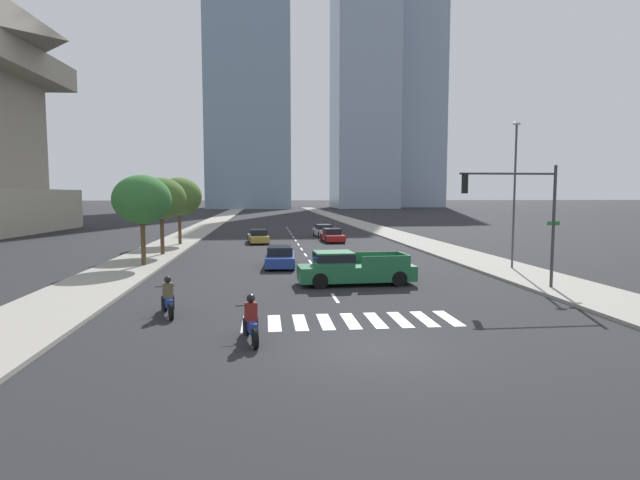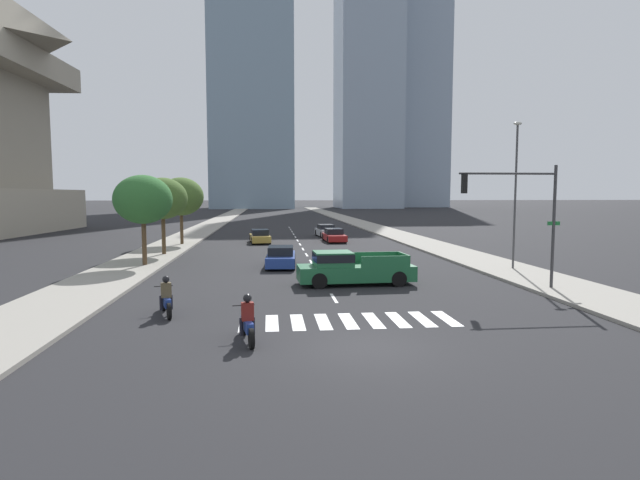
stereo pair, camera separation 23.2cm
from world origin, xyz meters
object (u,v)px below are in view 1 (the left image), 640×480
sedan_blue_2 (280,257)px  motorcycle_trailing (168,300)px  sedan_red_1 (332,236)px  sedan_gold_0 (258,237)px  sedan_silver_3 (324,231)px  traffic_signal_near (519,203)px  street_tree_third (179,197)px  street_tree_nearest (142,200)px  street_lamp_east (515,185)px  motorcycle_lead (251,323)px  pickup_truck (350,268)px  street_tree_second (161,199)px

sedan_blue_2 → motorcycle_trailing: bearing=162.8°
motorcycle_trailing → sedan_red_1: (10.02, 28.78, -0.01)m
sedan_gold_0 → sedan_silver_3: (6.92, 6.55, 0.02)m
traffic_signal_near → street_tree_third: street_tree_third is taller
motorcycle_trailing → street_tree_nearest: size_ratio=0.38×
sedan_blue_2 → street_lamp_east: size_ratio=0.54×
traffic_signal_near → motorcycle_lead: bearing=29.8°
street_tree_third → pickup_truck: bearing=-60.8°
sedan_silver_3 → street_lamp_east: size_ratio=0.54×
motorcycle_lead → motorcycle_trailing: (-3.15, 3.75, -0.00)m
pickup_truck → traffic_signal_near: (7.39, -2.48, 3.26)m
street_lamp_east → street_tree_nearest: street_lamp_east is taller
motorcycle_lead → street_lamp_east: bearing=-60.1°
sedan_silver_3 → traffic_signal_near: size_ratio=0.81×
sedan_blue_2 → traffic_signal_near: size_ratio=0.80×
motorcycle_trailing → street_lamp_east: size_ratio=0.25×
pickup_truck → motorcycle_trailing: bearing=33.3°
sedan_blue_2 → sedan_silver_3: 23.02m
motorcycle_lead → street_tree_second: (-6.99, 22.54, 3.61)m
sedan_silver_3 → street_tree_third: size_ratio=0.79×
sedan_blue_2 → street_tree_second: size_ratio=0.82×
sedan_blue_2 → street_tree_third: 16.90m
motorcycle_trailing → sedan_red_1: 30.47m
sedan_red_1 → street_tree_nearest: 21.32m
sedan_red_1 → street_tree_nearest: size_ratio=0.82×
street_tree_nearest → pickup_truck: bearing=-32.2°
pickup_truck → traffic_signal_near: size_ratio=1.03×
sedan_red_1 → sedan_blue_2: sedan_blue_2 is taller
street_tree_second → sedan_blue_2: bearing=-37.6°
traffic_signal_near → street_lamp_east: size_ratio=0.67×
street_lamp_east → street_tree_third: size_ratio=1.46×
motorcycle_trailing → traffic_signal_near: size_ratio=0.37×
sedan_silver_3 → street_tree_second: size_ratio=0.82×
motorcycle_lead → pickup_truck: 10.50m
motorcycle_trailing → street_tree_third: 27.06m
sedan_red_1 → sedan_silver_3: sedan_silver_3 is taller
pickup_truck → street_tree_second: street_tree_second is taller
street_lamp_east → street_tree_second: size_ratio=1.53×
sedan_red_1 → street_lamp_east: bearing=20.4°
pickup_truck → sedan_red_1: pickup_truck is taller
pickup_truck → street_tree_nearest: (-11.67, 7.34, 3.36)m
motorcycle_trailing → sedan_red_1: size_ratio=0.46×
motorcycle_trailing → sedan_silver_3: motorcycle_trailing is taller
sedan_gold_0 → traffic_signal_near: bearing=-159.4°
traffic_signal_near → sedan_red_1: bearing=-78.5°
sedan_red_1 → street_tree_third: (-13.86, -2.26, 3.73)m
traffic_signal_near → street_tree_nearest: bearing=-27.3°
pickup_truck → street_tree_second: (-11.67, 13.15, 3.38)m
street_lamp_east → motorcycle_trailing: bearing=-152.8°
motorcycle_lead → sedan_red_1: size_ratio=0.47×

